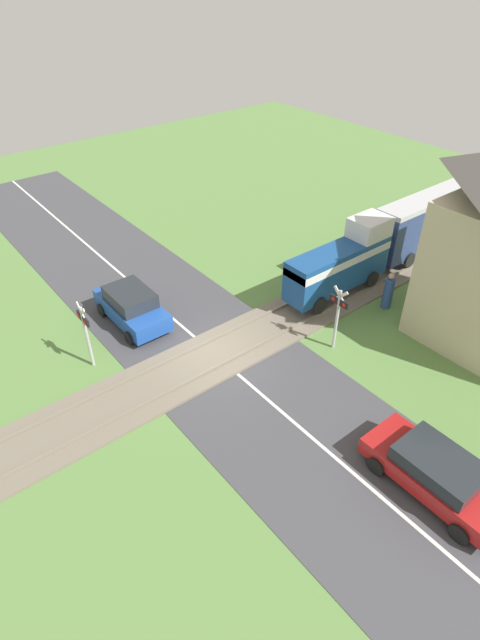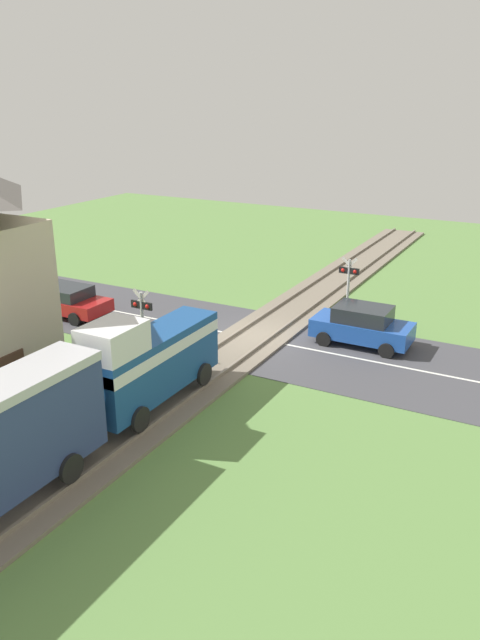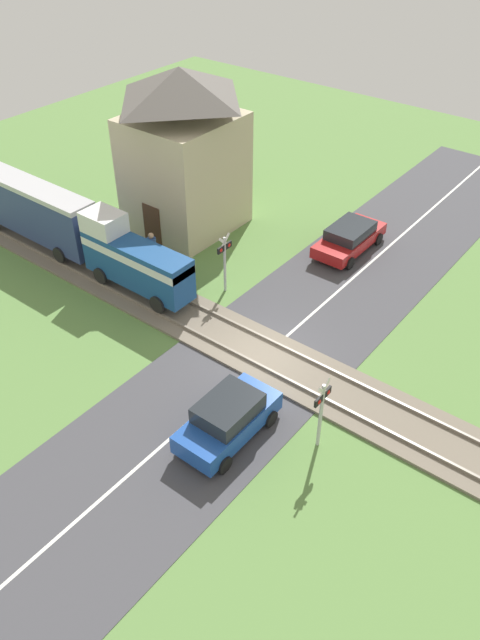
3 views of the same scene
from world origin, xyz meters
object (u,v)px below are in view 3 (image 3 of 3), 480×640
car_near_crossing (228,418)px  pedestrian_by_station (152,251)px  train (69,226)px  crossing_signal_west_approach (322,406)px  station_building (184,154)px  crossing_signal_east_approach (225,255)px  car_far_side (350,237)px

car_near_crossing → pedestrian_by_station: bearing=57.3°
train → crossing_signal_west_approach: size_ratio=4.93×
crossing_signal_west_approach → pedestrian_by_station: 12.91m
crossing_signal_west_approach → station_building: 15.99m
crossing_signal_east_approach → crossing_signal_west_approach: bearing=-122.0°
car_far_side → crossing_signal_east_approach: crossing_signal_east_approach is taller
car_near_crossing → crossing_signal_west_approach: crossing_signal_west_approach is taller
train → station_building: bearing=-17.3°
car_far_side → crossing_signal_west_approach: crossing_signal_west_approach is taller
crossing_signal_west_approach → station_building: bearing=57.6°
crossing_signal_east_approach → station_building: size_ratio=0.36×
train → crossing_signal_east_approach: (2.52, -7.19, -0.04)m
crossing_signal_west_approach → car_near_crossing: bearing=120.3°
car_near_crossing → pedestrian_by_station: 11.22m
car_far_side → station_building: (-2.92, 7.92, 3.15)m
car_far_side → pedestrian_by_station: bearing=136.3°
crossing_signal_east_approach → car_near_crossing: bearing=-140.2°
crossing_signal_east_approach → car_far_side: bearing=-22.2°
crossing_signal_west_approach → crossing_signal_east_approach: (5.04, 8.07, 0.00)m
car_far_side → station_building: station_building is taller
train → car_far_side: bearing=-47.7°
station_building → pedestrian_by_station: size_ratio=4.57×
car_near_crossing → crossing_signal_east_approach: bearing=39.8°
train → crossing_signal_east_approach: 7.62m
car_near_crossing → crossing_signal_west_approach: (1.52, -2.59, 1.00)m
car_near_crossing → car_far_side: bearing=12.6°
car_far_side → pedestrian_by_station: (-6.86, 6.56, 0.07)m
train → station_building: size_ratio=1.75×
car_near_crossing → crossing_signal_east_approach: crossing_signal_east_approach is taller
train → pedestrian_by_station: train is taller
car_far_side → crossing_signal_east_approach: bearing=157.8°
car_near_crossing → pedestrian_by_station: pedestrian_by_station is taller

